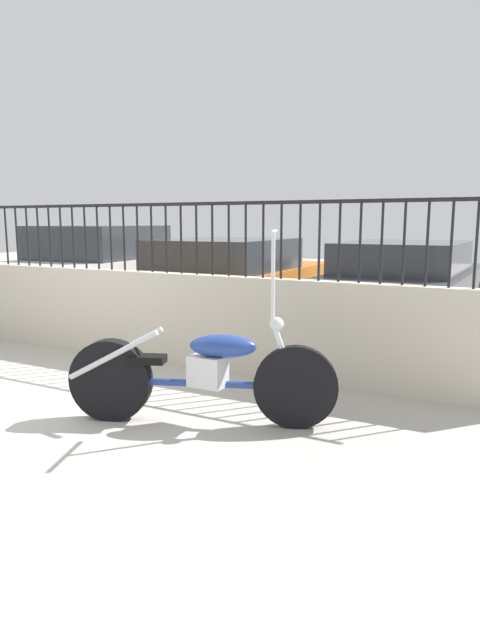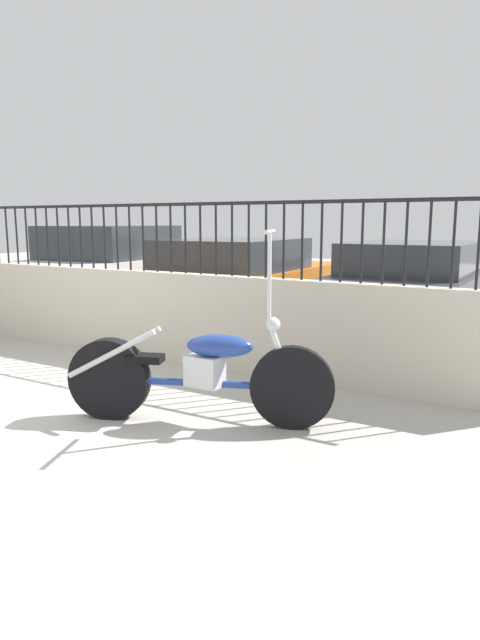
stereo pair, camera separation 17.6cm
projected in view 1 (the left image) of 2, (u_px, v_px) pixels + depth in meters
low_wall at (127, 313)px, 6.62m from camera, size 8.45×0.18×1.00m
fence_railing at (124, 225)px, 6.44m from camera, size 8.45×0.04×0.76m
motorcycle_blue at (188, 374)px, 4.40m from camera, size 1.99×0.91×1.50m
car_white at (105, 269)px, 9.90m from camera, size 2.24×4.29×1.48m
car_orange at (230, 281)px, 8.70m from camera, size 2.08×4.57×1.30m
car_dark_grey at (404, 285)px, 8.10m from camera, size 1.79×4.35×1.28m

